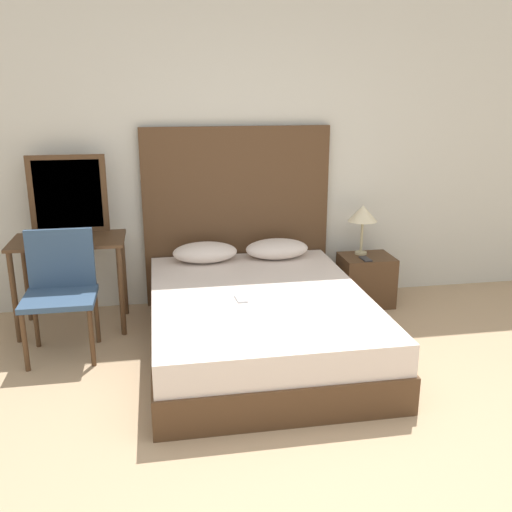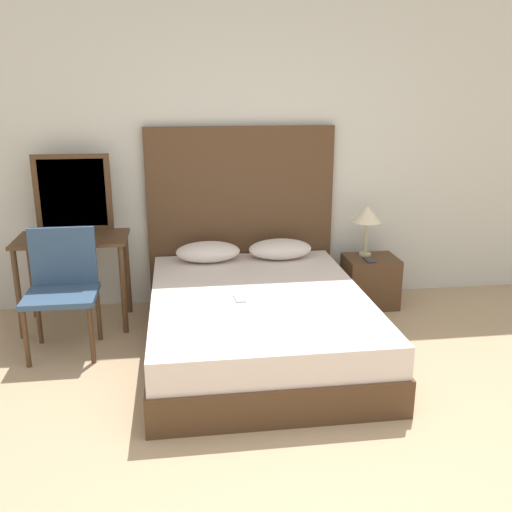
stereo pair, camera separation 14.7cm
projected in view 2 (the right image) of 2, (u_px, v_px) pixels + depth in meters
The scene contains 13 objects.
ground_plane at pixel (333, 501), 2.73m from camera, with size 16.00×16.00×0.00m, color tan.
wall_back at pixel (253, 153), 5.03m from camera, with size 10.00×0.06×2.70m.
bed at pixel (258, 322), 4.24m from camera, with size 1.58×2.10×0.46m.
headboard at pixel (241, 217), 5.10m from camera, with size 1.66×0.05×1.58m.
pillow_left at pixel (208, 252), 4.90m from camera, with size 0.55×0.34×0.17m.
pillow_right at pixel (280, 249), 4.98m from camera, with size 0.55×0.34×0.17m.
phone_on_bed at pixel (240, 299), 4.04m from camera, with size 0.08×0.15×0.01m.
nightstand at pixel (370, 281), 5.12m from camera, with size 0.46×0.37×0.45m.
table_lamp at pixel (367, 215), 5.02m from camera, with size 0.26×0.26×0.45m.
phone_on_nightstand at pixel (369, 260), 4.96m from camera, with size 0.08×0.15×0.01m.
vanity_desk at pixel (73, 254), 4.60m from camera, with size 0.88×0.52×0.75m.
vanity_mirror at pixel (73, 193), 4.69m from camera, with size 0.62×0.03×0.63m.
chair at pixel (62, 282), 4.20m from camera, with size 0.51×0.46×0.91m.
Camera 2 is at (-0.68, -2.21, 1.91)m, focal length 40.00 mm.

